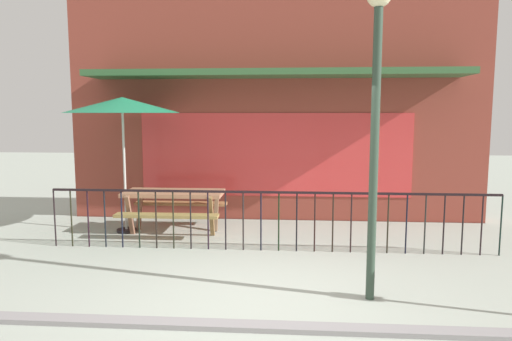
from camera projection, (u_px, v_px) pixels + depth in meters
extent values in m
plane|color=#A5AEA2|center=(262.00, 302.00, 5.42)|extent=(40.00, 40.00, 0.00)
cube|color=#492720|center=(275.00, 217.00, 9.87)|extent=(8.48, 0.54, 0.01)
cube|color=brown|center=(275.00, 109.00, 9.59)|extent=(8.48, 0.50, 4.58)
cube|color=#D83838|center=(275.00, 155.00, 9.45)|extent=(5.51, 0.02, 1.70)
cube|color=#355F35|center=(274.00, 73.00, 8.80)|extent=(7.21, 0.94, 0.12)
cube|color=black|center=(270.00, 192.00, 7.33)|extent=(7.13, 0.04, 0.04)
cylinder|color=black|center=(55.00, 218.00, 7.66)|extent=(0.02, 0.02, 0.95)
cylinder|color=black|center=(71.00, 218.00, 7.64)|extent=(0.02, 0.02, 0.95)
cylinder|color=black|center=(88.00, 218.00, 7.61)|extent=(0.02, 0.02, 0.95)
cylinder|color=black|center=(105.00, 219.00, 7.59)|extent=(0.02, 0.02, 0.95)
cylinder|color=black|center=(122.00, 219.00, 7.57)|extent=(0.02, 0.02, 0.95)
cylinder|color=black|center=(139.00, 219.00, 7.55)|extent=(0.02, 0.02, 0.95)
cylinder|color=black|center=(156.00, 220.00, 7.53)|extent=(0.02, 0.02, 0.95)
cylinder|color=black|center=(173.00, 220.00, 7.51)|extent=(0.02, 0.02, 0.95)
cylinder|color=black|center=(191.00, 220.00, 7.49)|extent=(0.02, 0.02, 0.95)
cylinder|color=black|center=(208.00, 220.00, 7.47)|extent=(0.02, 0.02, 0.95)
cylinder|color=black|center=(226.00, 221.00, 7.45)|extent=(0.02, 0.02, 0.95)
cylinder|color=black|center=(243.00, 221.00, 7.42)|extent=(0.02, 0.02, 0.95)
cylinder|color=black|center=(261.00, 221.00, 7.40)|extent=(0.02, 0.02, 0.95)
cylinder|color=black|center=(279.00, 222.00, 7.38)|extent=(0.02, 0.02, 0.95)
cylinder|color=black|center=(297.00, 222.00, 7.36)|extent=(0.02, 0.02, 0.95)
cylinder|color=black|center=(315.00, 222.00, 7.34)|extent=(0.02, 0.02, 0.95)
cylinder|color=black|center=(333.00, 223.00, 7.32)|extent=(0.02, 0.02, 0.95)
cylinder|color=black|center=(351.00, 223.00, 7.30)|extent=(0.02, 0.02, 0.95)
cylinder|color=black|center=(369.00, 223.00, 7.28)|extent=(0.02, 0.02, 0.95)
cylinder|color=black|center=(388.00, 224.00, 7.26)|extent=(0.02, 0.02, 0.95)
cylinder|color=black|center=(406.00, 224.00, 7.23)|extent=(0.02, 0.02, 0.95)
cylinder|color=black|center=(425.00, 224.00, 7.21)|extent=(0.02, 0.02, 0.95)
cylinder|color=black|center=(444.00, 225.00, 7.19)|extent=(0.02, 0.02, 0.95)
cylinder|color=black|center=(463.00, 225.00, 7.17)|extent=(0.02, 0.02, 0.95)
cylinder|color=black|center=(482.00, 225.00, 7.15)|extent=(0.02, 0.02, 0.95)
cylinder|color=black|center=(501.00, 226.00, 7.13)|extent=(0.02, 0.02, 0.95)
cube|color=#A46F52|center=(174.00, 193.00, 8.49)|extent=(1.81, 0.77, 0.07)
cube|color=olive|center=(166.00, 216.00, 7.98)|extent=(1.80, 0.27, 0.05)
cube|color=#A56F43|center=(181.00, 203.00, 9.07)|extent=(1.80, 0.27, 0.05)
cube|color=#8B5F48|center=(130.00, 216.00, 8.31)|extent=(0.07, 0.35, 0.78)
cube|color=#8D5E49|center=(140.00, 209.00, 8.86)|extent=(0.07, 0.35, 0.78)
cube|color=olive|center=(211.00, 217.00, 8.21)|extent=(0.07, 0.35, 0.78)
cube|color=brown|center=(216.00, 210.00, 8.76)|extent=(0.07, 0.35, 0.78)
cylinder|color=black|center=(127.00, 230.00, 8.64)|extent=(0.36, 0.36, 0.05)
cylinder|color=beige|center=(124.00, 167.00, 8.49)|extent=(0.04, 0.04, 2.43)
cone|color=#1F7B53|center=(122.00, 105.00, 8.36)|extent=(2.08, 2.08, 0.28)
cylinder|color=#304335|center=(374.00, 158.00, 5.30)|extent=(0.10, 0.10, 3.37)
cube|color=gray|center=(258.00, 329.00, 4.73)|extent=(11.88, 0.20, 0.11)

